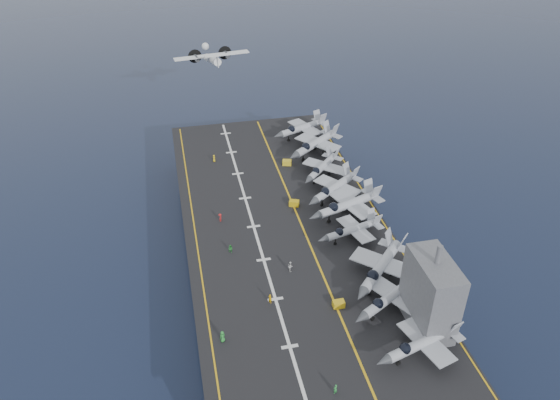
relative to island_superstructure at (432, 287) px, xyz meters
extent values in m
plane|color=#142135|center=(-15.00, 30.00, -17.90)|extent=(500.00, 500.00, 0.00)
cube|color=#56595E|center=(-15.00, 30.00, -12.90)|extent=(36.00, 90.00, 10.00)
cube|color=black|center=(-15.00, 30.00, -7.70)|extent=(38.00, 92.00, 0.40)
cube|color=gold|center=(-12.00, 30.00, -7.48)|extent=(0.35, 90.00, 0.02)
cube|color=silver|center=(-21.00, 30.00, -7.48)|extent=(0.50, 90.00, 0.02)
cube|color=gold|center=(-32.00, 30.00, -7.48)|extent=(0.25, 90.00, 0.02)
cube|color=gold|center=(3.50, 30.00, -7.48)|extent=(0.25, 90.00, 0.02)
imported|color=#268C33|center=(-30.34, 3.13, -6.54)|extent=(1.39, 1.30, 1.93)
imported|color=#E09D05|center=(-21.98, 9.41, -6.64)|extent=(1.19, 1.23, 1.72)
imported|color=#268C33|center=(-26.32, 23.23, -6.68)|extent=(1.18, 1.13, 1.64)
imported|color=#B21919|center=(-26.94, 33.14, -6.67)|extent=(0.98, 1.17, 1.66)
imported|color=yellow|center=(-25.41, 56.58, -6.67)|extent=(0.67, 1.00, 1.65)
imported|color=#288B39|center=(-16.93, -9.00, -6.68)|extent=(1.18, 1.06, 1.64)
imported|color=silver|center=(-17.10, 16.27, -6.56)|extent=(0.85, 1.19, 1.88)
camera|label=1|loc=(-33.93, -52.43, 53.89)|focal=35.00mm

